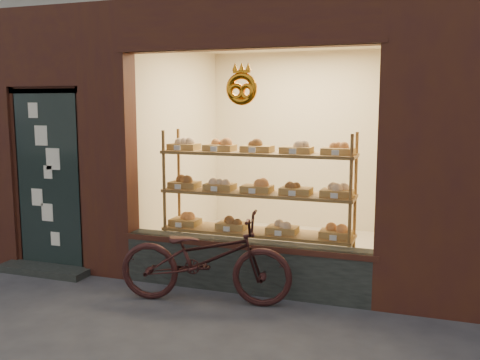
% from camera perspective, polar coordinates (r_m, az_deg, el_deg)
% --- Properties ---
extents(display_shelf, '(2.20, 0.45, 1.70)m').
position_cam_1_polar(display_shelf, '(6.05, 1.82, -2.48)').
color(display_shelf, olive).
rests_on(display_shelf, ground).
extents(bicycle, '(1.84, 0.90, 0.93)m').
position_cam_1_polar(bicycle, '(5.44, -3.75, -8.31)').
color(bicycle, black).
rests_on(bicycle, ground).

